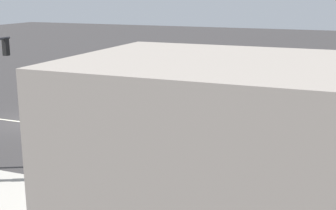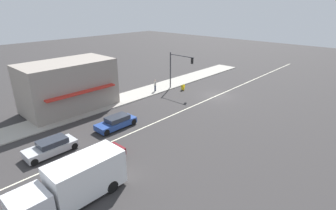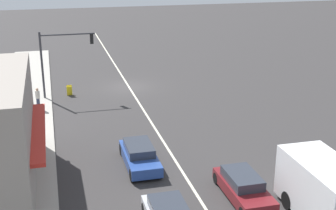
% 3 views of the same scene
% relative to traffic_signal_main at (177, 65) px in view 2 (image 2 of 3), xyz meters
% --- Properties ---
extents(ground_plane, '(160.00, 160.00, 0.00)m').
position_rel_traffic_signal_main_xyz_m(ground_plane, '(-6.12, 16.12, -3.90)').
color(ground_plane, '#333030').
extents(sidewalk_right, '(4.00, 73.00, 0.12)m').
position_rel_traffic_signal_main_xyz_m(sidewalk_right, '(2.88, 16.62, -3.84)').
color(sidewalk_right, '#A8A399').
rests_on(sidewalk_right, ground).
extents(lane_marking_center, '(0.16, 60.00, 0.01)m').
position_rel_traffic_signal_main_xyz_m(lane_marking_center, '(-6.12, -1.88, -3.90)').
color(lane_marking_center, beige).
rests_on(lane_marking_center, ground).
extents(building_corner_store, '(6.68, 10.95, 5.95)m').
position_rel_traffic_signal_main_xyz_m(building_corner_store, '(4.96, 15.09, -0.80)').
color(building_corner_store, gray).
rests_on(building_corner_store, sidewalk_right).
extents(traffic_signal_main, '(4.59, 0.34, 5.60)m').
position_rel_traffic_signal_main_xyz_m(traffic_signal_main, '(0.00, 0.00, 0.00)').
color(traffic_signal_main, '#333338').
rests_on(traffic_signal_main, sidewalk_right).
extents(pedestrian, '(0.34, 0.34, 1.72)m').
position_rel_traffic_signal_main_xyz_m(pedestrian, '(1.91, 2.93, -2.87)').
color(pedestrian, '#282D42').
rests_on(pedestrian, sidewalk_right).
extents(warning_aframe_sign, '(0.45, 0.53, 0.84)m').
position_rel_traffic_signal_main_xyz_m(warning_aframe_sign, '(-0.67, -0.60, -3.47)').
color(warning_aframe_sign, yellow).
rests_on(warning_aframe_sign, ground).
extents(delivery_truck, '(2.44, 7.50, 2.87)m').
position_rel_traffic_signal_main_xyz_m(delivery_truck, '(-11.12, 23.32, -2.43)').
color(delivery_truck, silver).
rests_on(delivery_truck, ground).
extents(sedan_silver, '(1.83, 4.43, 1.33)m').
position_rel_traffic_signal_main_xyz_m(sedan_silver, '(-3.92, 21.76, -3.26)').
color(sedan_silver, '#B7BABF').
rests_on(sedan_silver, ground).
extents(coupe_blue, '(1.79, 4.49, 1.29)m').
position_rel_traffic_signal_main_xyz_m(coupe_blue, '(-3.92, 14.59, -3.27)').
color(coupe_blue, '#284793').
rests_on(coupe_blue, ground).
extents(sedan_maroon, '(1.77, 4.46, 1.29)m').
position_rel_traffic_signal_main_xyz_m(sedan_maroon, '(-8.32, 19.64, -3.28)').
color(sedan_maroon, maroon).
rests_on(sedan_maroon, ground).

